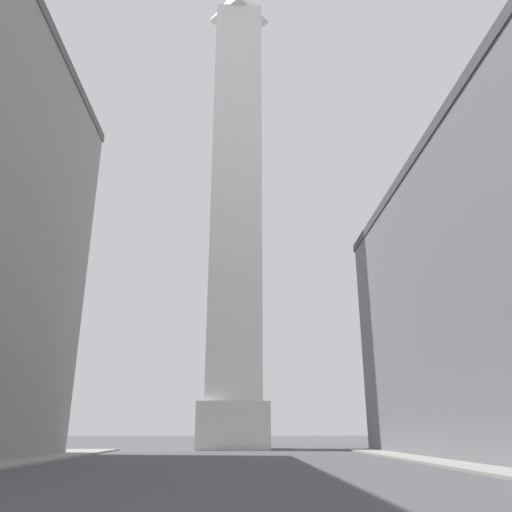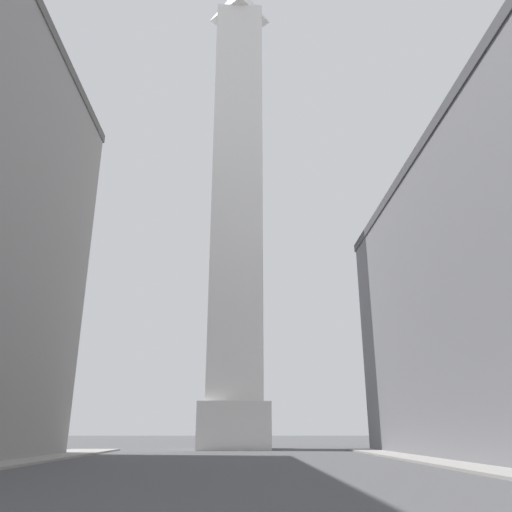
{
  "view_description": "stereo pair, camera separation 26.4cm",
  "coord_description": "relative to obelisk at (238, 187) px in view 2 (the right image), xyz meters",
  "views": [
    {
      "loc": [
        0.36,
        -0.6,
        1.97
      ],
      "look_at": [
        1.9,
        41.3,
        16.65
      ],
      "focal_mm": 35.0,
      "sensor_mm": 36.0,
      "label": 1
    },
    {
      "loc": [
        0.63,
        -0.61,
        1.97
      ],
      "look_at": [
        1.9,
        41.3,
        16.65
      ],
      "focal_mm": 35.0,
      "sensor_mm": 36.0,
      "label": 2
    }
  ],
  "objects": [
    {
      "name": "obelisk",
      "position": [
        0.0,
        0.0,
        0.0
      ],
      "size": [
        7.81,
        7.81,
        65.91
      ],
      "color": "silver",
      "rests_on": "ground_plane"
    }
  ]
}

